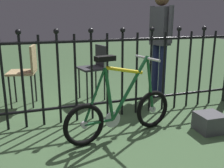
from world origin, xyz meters
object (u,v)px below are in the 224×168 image
object	(u,v)px
chair_tan	(27,68)
person_visitor	(160,35)
bicycle	(121,110)
chair_charcoal	(95,65)
display_crate	(209,122)

from	to	relation	value
chair_tan	person_visitor	distance (m)	2.07
bicycle	person_visitor	world-z (taller)	person_visitor
chair_charcoal	chair_tan	distance (m)	1.00
chair_charcoal	display_crate	world-z (taller)	chair_charcoal
chair_charcoal	chair_tan	xyz separation A→B (m)	(-1.00, 0.03, 0.01)
chair_tan	display_crate	bearing A→B (deg)	-40.57
chair_charcoal	person_visitor	xyz separation A→B (m)	(1.02, -0.15, 0.44)
bicycle	chair_tan	world-z (taller)	bicycle
person_visitor	display_crate	world-z (taller)	person_visitor
display_crate	bicycle	bearing A→B (deg)	166.84
chair_tan	person_visitor	bearing A→B (deg)	-5.12
person_visitor	chair_tan	bearing A→B (deg)	174.88
chair_tan	person_visitor	size ratio (longest dim) A/B	0.53
person_visitor	display_crate	size ratio (longest dim) A/B	5.81
chair_charcoal	person_visitor	bearing A→B (deg)	-8.28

